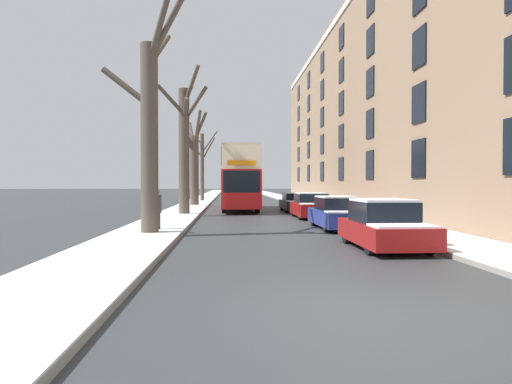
# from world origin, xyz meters

# --- Properties ---
(ground_plane) EXTENTS (320.00, 320.00, 0.00)m
(ground_plane) POSITION_xyz_m (0.00, 0.00, 0.00)
(ground_plane) COLOR #303335
(sidewalk_left) EXTENTS (2.63, 130.00, 0.16)m
(sidewalk_left) POSITION_xyz_m (-5.00, 53.00, 0.08)
(sidewalk_left) COLOR gray
(sidewalk_left) RESTS_ON ground
(sidewalk_right) EXTENTS (2.63, 130.00, 0.16)m
(sidewalk_right) POSITION_xyz_m (5.00, 53.00, 0.08)
(sidewalk_right) COLOR gray
(sidewalk_right) RESTS_ON ground
(terrace_facade_right) EXTENTS (9.10, 54.69, 15.03)m
(terrace_facade_right) POSITION_xyz_m (10.81, 26.47, 7.52)
(terrace_facade_right) COLOR #8C7056
(terrace_facade_right) RESTS_ON ground
(bare_tree_left_0) EXTENTS (3.56, 4.09, 9.23)m
(bare_tree_left_0) POSITION_xyz_m (-4.79, 10.00, 4.09)
(bare_tree_left_0) COLOR #4C4238
(bare_tree_left_0) RESTS_ON ground
(bare_tree_left_1) EXTENTS (2.98, 3.65, 8.62)m
(bare_tree_left_1) POSITION_xyz_m (-4.57, 20.23, 4.24)
(bare_tree_left_1) COLOR #4C4238
(bare_tree_left_1) RESTS_ON ground
(bare_tree_left_2) EXTENTS (2.37, 3.39, 7.86)m
(bare_tree_left_2) POSITION_xyz_m (-4.85, 31.37, 3.62)
(bare_tree_left_2) COLOR #4C4238
(bare_tree_left_2) RESTS_ON ground
(bare_tree_left_3) EXTENTS (3.45, 0.82, 7.41)m
(bare_tree_left_3) POSITION_xyz_m (-4.74, 40.89, 3.90)
(bare_tree_left_3) COLOR #4C4238
(bare_tree_left_3) RESTS_ON ground
(double_decker_bus) EXTENTS (2.52, 10.12, 4.41)m
(double_decker_bus) POSITION_xyz_m (-1.20, 25.99, 2.49)
(double_decker_bus) COLOR red
(double_decker_bus) RESTS_ON ground
(parked_car_0) EXTENTS (1.83, 3.99, 1.46)m
(parked_car_0) POSITION_xyz_m (2.62, 6.49, 0.67)
(parked_car_0) COLOR maroon
(parked_car_0) RESTS_ON ground
(parked_car_1) EXTENTS (1.72, 4.50, 1.38)m
(parked_car_1) POSITION_xyz_m (2.62, 12.42, 0.64)
(parked_car_1) COLOR navy
(parked_car_1) RESTS_ON ground
(parked_car_2) EXTENTS (1.84, 4.38, 1.41)m
(parked_car_2) POSITION_xyz_m (2.62, 18.50, 0.66)
(parked_car_2) COLOR maroon
(parked_car_2) RESTS_ON ground
(parked_car_3) EXTENTS (1.82, 4.59, 1.28)m
(parked_car_3) POSITION_xyz_m (2.62, 24.42, 0.61)
(parked_car_3) COLOR black
(parked_car_3) RESTS_ON ground
(pedestrian_left_sidewalk) EXTENTS (0.37, 0.37, 1.71)m
(pedestrian_left_sidewalk) POSITION_xyz_m (-4.75, 11.02, 0.94)
(pedestrian_left_sidewalk) COLOR #4C4742
(pedestrian_left_sidewalk) RESTS_ON ground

